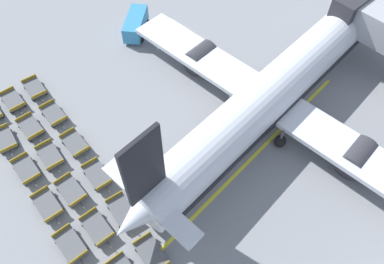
{
  "coord_description": "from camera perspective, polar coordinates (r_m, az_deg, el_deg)",
  "views": [
    {
      "loc": [
        24.88,
        -21.16,
        27.97
      ],
      "look_at": [
        11.36,
        -8.43,
        2.33
      ],
      "focal_mm": 35.0,
      "sensor_mm": 36.0,
      "label": 1
    }
  ],
  "objects": [
    {
      "name": "baggage_dolly_row_mid_a_col_c",
      "position": [
        34.79,
        -20.83,
        -3.4
      ],
      "size": [
        3.52,
        1.88,
        0.92
      ],
      "color": "#515459",
      "rests_on": "ground_plane"
    },
    {
      "name": "baggage_dolly_row_mid_a_col_b",
      "position": [
        37.34,
        -23.39,
        0.66
      ],
      "size": [
        3.49,
        1.78,
        0.92
      ],
      "color": "#515459",
      "rests_on": "ground_plane"
    },
    {
      "name": "baggage_dolly_row_mid_b_col_f",
      "position": [
        29.04,
        -6.24,
        -17.97
      ],
      "size": [
        3.53,
        1.95,
        0.92
      ],
      "color": "#515459",
      "rests_on": "ground_plane"
    },
    {
      "name": "service_van",
      "position": [
        44.14,
        -8.57,
        15.95
      ],
      "size": [
        4.55,
        4.98,
        2.02
      ],
      "color": "teal",
      "rests_on": "ground_plane"
    },
    {
      "name": "airplane",
      "position": [
        34.87,
        12.68,
        6.35
      ],
      "size": [
        32.39,
        38.14,
        11.24
      ],
      "color": "silver",
      "rests_on": "ground_plane"
    },
    {
      "name": "ground_plane",
      "position": [
        43.0,
        -2.26,
        13.46
      ],
      "size": [
        500.0,
        500.0,
        0.0
      ],
      "primitive_type": "plane",
      "color": "gray"
    },
    {
      "name": "baggage_dolly_row_near_col_b",
      "position": [
        37.43,
        -26.62,
        -1.05
      ],
      "size": [
        3.53,
        1.97,
        0.92
      ],
      "color": "#515459",
      "rests_on": "ground_plane"
    },
    {
      "name": "baggage_dolly_row_mid_a_col_a",
      "position": [
        40.23,
        -25.64,
        4.34
      ],
      "size": [
        3.49,
        1.8,
        0.92
      ],
      "color": "#515459",
      "rests_on": "ground_plane"
    },
    {
      "name": "baggage_dolly_row_mid_b_col_e",
      "position": [
        30.6,
        -10.59,
        -11.71
      ],
      "size": [
        3.53,
        1.96,
        0.92
      ],
      "color": "#515459",
      "rests_on": "ground_plane"
    },
    {
      "name": "baggage_dolly_row_near_col_c",
      "position": [
        34.79,
        -23.94,
        -5.22
      ],
      "size": [
        3.5,
        1.82,
        0.92
      ],
      "color": "#515459",
      "rests_on": "ground_plane"
    },
    {
      "name": "baggage_dolly_row_mid_b_col_c",
      "position": [
        34.82,
        -17.39,
        -1.67
      ],
      "size": [
        3.48,
        1.78,
        0.92
      ],
      "color": "#515459",
      "rests_on": "ground_plane"
    },
    {
      "name": "baggage_dolly_row_mid_a_col_e",
      "position": [
        30.45,
        -14.27,
        -13.92
      ],
      "size": [
        3.49,
        1.81,
        0.92
      ],
      "color": "#515459",
      "rests_on": "ground_plane"
    },
    {
      "name": "baggage_dolly_row_near_col_e",
      "position": [
        30.49,
        -18.04,
        -16.01
      ],
      "size": [
        3.49,
        1.78,
        0.92
      ],
      "color": "#515459",
      "rests_on": "ground_plane"
    },
    {
      "name": "baggage_dolly_row_mid_b_col_d",
      "position": [
        32.54,
        -14.22,
        -6.34
      ],
      "size": [
        3.52,
        1.89,
        0.92
      ],
      "color": "#515459",
      "rests_on": "ground_plane"
    },
    {
      "name": "baggage_dolly_row_near_col_d",
      "position": [
        32.42,
        -21.18,
        -10.33
      ],
      "size": [
        3.5,
        1.81,
        0.92
      ],
      "color": "#515459",
      "rests_on": "ground_plane"
    },
    {
      "name": "baggage_dolly_row_mid_a_col_d",
      "position": [
        32.41,
        -17.96,
        -8.48
      ],
      "size": [
        3.48,
        1.76,
        0.92
      ],
      "color": "#515459",
      "rests_on": "ground_plane"
    },
    {
      "name": "stand_guidance_stripe",
      "position": [
        32.28,
        6.56,
        -6.57
      ],
      "size": [
        2.22,
        30.4,
        0.01
      ],
      "color": "yellow",
      "rests_on": "ground_plane"
    },
    {
      "name": "baggage_dolly_row_mid_b_col_b",
      "position": [
        37.55,
        -20.32,
        2.58
      ],
      "size": [
        3.49,
        1.79,
        0.92
      ],
      "color": "#515459",
      "rests_on": "ground_plane"
    },
    {
      "name": "baggage_dolly_row_mid_b_col_a",
      "position": [
        40.49,
        -22.84,
        6.16
      ],
      "size": [
        3.52,
        1.9,
        0.92
      ],
      "color": "#515459",
      "rests_on": "ground_plane"
    }
  ]
}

